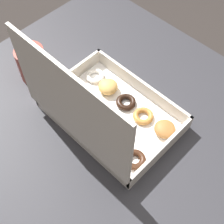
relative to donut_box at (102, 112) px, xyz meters
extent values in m
plane|color=#2D2826|center=(-0.04, -0.01, -0.77)|extent=(8.00, 8.00, 0.00)
cube|color=#2D2D33|center=(-0.04, -0.01, -0.08)|extent=(0.97, 0.83, 0.03)
cylinder|color=#2D2D33|center=(0.40, -0.38, -0.43)|extent=(0.06, 0.06, 0.68)
cube|color=white|center=(0.00, -0.04, -0.06)|extent=(0.34, 0.24, 0.01)
cube|color=beige|center=(0.00, -0.15, -0.03)|extent=(0.34, 0.01, 0.04)
cube|color=beige|center=(0.00, 0.08, -0.03)|extent=(0.34, 0.01, 0.04)
cube|color=beige|center=(-0.16, -0.04, -0.03)|extent=(0.01, 0.24, 0.04)
cube|color=beige|center=(0.17, -0.04, -0.03)|extent=(0.01, 0.24, 0.04)
cube|color=beige|center=(0.00, 0.08, 0.11)|extent=(0.34, 0.01, 0.24)
ellipsoid|color=#9E6633|center=(-0.13, -0.09, -0.04)|extent=(0.05, 0.05, 0.03)
torus|color=#B77A38|center=(-0.06, -0.09, -0.05)|extent=(0.05, 0.05, 0.01)
torus|color=black|center=(0.00, -0.09, -0.05)|extent=(0.05, 0.05, 0.02)
ellipsoid|color=tan|center=(0.07, -0.09, -0.04)|extent=(0.05, 0.05, 0.03)
torus|color=white|center=(0.13, -0.10, -0.05)|extent=(0.05, 0.05, 0.01)
torus|color=#381E11|center=(-0.13, 0.02, -0.05)|extent=(0.05, 0.05, 0.02)
ellipsoid|color=#9E6633|center=(-0.07, 0.02, -0.04)|extent=(0.05, 0.05, 0.03)
torus|color=#B77A38|center=(0.00, 0.02, -0.05)|extent=(0.05, 0.05, 0.01)
ellipsoid|color=tan|center=(0.07, 0.02, -0.04)|extent=(0.05, 0.05, 0.03)
torus|color=pink|center=(0.13, 0.01, -0.05)|extent=(0.05, 0.05, 0.02)
cylinder|color=#A3382D|center=(0.26, 0.02, -0.01)|extent=(0.08, 0.08, 0.10)
cylinder|color=black|center=(0.26, 0.02, 0.03)|extent=(0.07, 0.07, 0.01)
camera|label=1|loc=(-0.31, 0.29, 0.63)|focal=50.00mm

